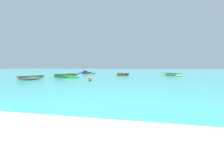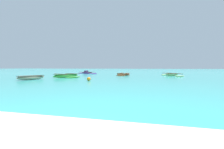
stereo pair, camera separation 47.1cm
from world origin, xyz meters
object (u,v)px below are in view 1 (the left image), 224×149
moored_boat_4 (31,77)px  moored_boat_2 (67,76)px  moored_boat_1 (123,74)px  moored_boat_3 (86,73)px  moored_boat_0 (171,75)px  mooring_buoy_0 (90,79)px

moored_boat_4 → moored_boat_2: bearing=-3.6°
moored_boat_1 → moored_boat_2: size_ratio=0.96×
moored_boat_1 → moored_boat_3: 9.72m
moored_boat_0 → mooring_buoy_0: bearing=-157.5°
moored_boat_1 → mooring_buoy_0: (-2.02, -10.92, -0.00)m
moored_boat_0 → mooring_buoy_0: size_ratio=10.95×
moored_boat_3 → moored_boat_0: bearing=-80.8°
moored_boat_1 → mooring_buoy_0: 11.11m
moored_boat_0 → moored_boat_3: (-16.48, 4.57, 0.01)m
moored_boat_3 → moored_boat_4: (-0.45, -15.67, 0.05)m
moored_boat_0 → moored_boat_4: size_ratio=1.41×
moored_boat_4 → mooring_buoy_0: moored_boat_4 is taller
moored_boat_1 → moored_boat_2: moored_boat_2 is taller
moored_boat_1 → moored_boat_4: moored_boat_4 is taller
moored_boat_2 → moored_boat_3: moored_boat_3 is taller
moored_boat_3 → moored_boat_4: bearing=-156.9°
moored_boat_0 → moored_boat_1: bearing=154.9°
moored_boat_0 → mooring_buoy_0: (-9.94, -10.95, -0.01)m
moored_boat_0 → moored_boat_3: 17.11m
moored_boat_4 → moored_boat_3: bearing=19.9°
moored_boat_0 → moored_boat_2: (-14.93, -6.81, 0.04)m
moored_boat_3 → mooring_buoy_0: 16.84m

